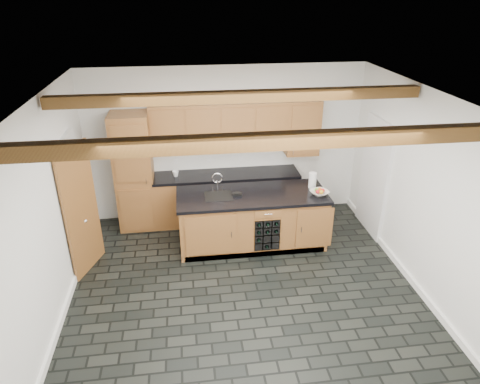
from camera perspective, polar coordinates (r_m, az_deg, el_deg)
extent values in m
plane|color=black|center=(6.35, 0.69, -13.17)|extent=(5.00, 5.00, 0.00)
plane|color=white|center=(7.87, -1.91, 6.49)|extent=(5.00, 0.00, 5.00)
plane|color=white|center=(5.81, -24.48, -3.28)|extent=(0.00, 5.00, 5.00)
plane|color=white|center=(6.41, 23.46, -0.37)|extent=(0.00, 5.00, 5.00)
plane|color=white|center=(5.09, 0.86, 12.19)|extent=(5.00, 5.00, 0.00)
cube|color=#593A17|center=(3.98, 3.42, 6.75)|extent=(4.90, 0.15, 0.15)
cube|color=#593A17|center=(5.69, -0.06, 12.61)|extent=(4.90, 0.15, 0.15)
cube|color=white|center=(6.52, -22.11, -13.74)|extent=(0.04, 5.00, 0.10)
cube|color=white|center=(7.06, 21.39, -10.28)|extent=(0.04, 5.00, 0.10)
cube|color=white|center=(7.08, -21.09, -0.92)|extent=(0.06, 0.94, 2.04)
cube|color=#9E6132|center=(6.75, -20.41, -2.32)|extent=(0.31, 0.77, 2.00)
cube|color=white|center=(7.74, 17.46, 1.92)|extent=(0.06, 0.98, 2.04)
cube|color=black|center=(7.76, 17.60, 1.80)|extent=(0.02, 0.86, 1.96)
cube|color=#9E6132|center=(7.73, -13.90, 2.58)|extent=(0.65, 0.60, 2.10)
cube|color=#9E6132|center=(7.96, -1.77, -0.77)|extent=(2.60, 0.60, 0.88)
cube|color=black|center=(7.76, -1.81, 2.30)|extent=(2.64, 0.62, 0.05)
cube|color=white|center=(7.93, -2.06, 5.02)|extent=(2.60, 0.02, 0.52)
cube|color=#9E6132|center=(7.56, -2.77, 9.05)|extent=(2.40, 0.35, 0.75)
cube|color=#9E6132|center=(7.86, 8.32, 8.51)|extent=(0.60, 0.35, 1.00)
cube|color=#9E6132|center=(7.21, 1.57, -3.78)|extent=(2.40, 0.90, 0.88)
cube|color=black|center=(6.99, 1.62, -0.46)|extent=(2.46, 0.96, 0.05)
cube|color=#9E6132|center=(6.73, -3.89, -5.80)|extent=(0.80, 0.02, 0.70)
cube|color=#9E6132|center=(7.01, 9.90, -4.77)|extent=(0.60, 0.02, 0.70)
cube|color=black|center=(7.00, 3.43, -5.20)|extent=(0.42, 0.30, 0.56)
cylinder|color=black|center=(6.90, 2.37, -4.96)|extent=(0.07, 0.26, 0.07)
cylinder|color=black|center=(6.95, 4.65, -4.79)|extent=(0.07, 0.26, 0.07)
cylinder|color=black|center=(6.86, 3.54, -3.86)|extent=(0.07, 0.26, 0.07)
cylinder|color=black|center=(6.98, 2.35, -5.94)|extent=(0.07, 0.26, 0.07)
cylinder|color=black|center=(6.83, 2.39, -3.95)|extent=(0.07, 0.26, 0.07)
cylinder|color=black|center=(7.07, 3.45, -6.82)|extent=(0.07, 0.26, 0.07)
cylinder|color=black|center=(6.88, 4.69, -3.78)|extent=(0.07, 0.26, 0.07)
cylinder|color=black|center=(6.93, 3.51, -4.87)|extent=(0.07, 0.26, 0.07)
cube|color=black|center=(6.92, -2.88, -0.58)|extent=(0.45, 0.40, 0.02)
cylinder|color=silver|center=(7.04, -3.03, 0.83)|extent=(0.02, 0.02, 0.20)
torus|color=silver|center=(6.98, -3.05, 1.87)|extent=(0.18, 0.02, 0.18)
cylinder|color=silver|center=(7.06, -3.66, 0.35)|extent=(0.02, 0.02, 0.08)
cylinder|color=silver|center=(7.07, -2.37, 0.42)|extent=(0.02, 0.02, 0.08)
cube|color=black|center=(6.93, -0.40, -0.30)|extent=(0.18, 0.13, 0.04)
cylinder|color=black|center=(6.92, -0.41, -0.11)|extent=(0.11, 0.11, 0.01)
imported|color=beige|center=(7.06, 10.54, -0.11)|extent=(0.37, 0.37, 0.07)
sphere|color=red|center=(7.06, 10.95, 0.19)|extent=(0.07, 0.07, 0.07)
sphere|color=#D55B12|center=(7.09, 10.57, 0.34)|extent=(0.07, 0.07, 0.07)
sphere|color=#599829|center=(7.06, 10.18, 0.25)|extent=(0.07, 0.07, 0.07)
sphere|color=red|center=(7.01, 10.31, 0.05)|extent=(0.07, 0.07, 0.07)
sphere|color=gold|center=(7.01, 10.79, 0.00)|extent=(0.07, 0.07, 0.07)
cylinder|color=white|center=(7.25, 9.64, 1.55)|extent=(0.13, 0.13, 0.27)
imported|color=white|center=(7.70, -8.59, 2.42)|extent=(0.14, 0.14, 0.10)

